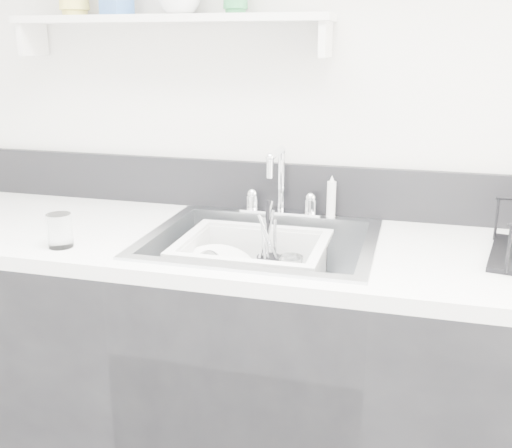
% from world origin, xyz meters
% --- Properties ---
extents(counter_run, '(3.20, 0.62, 0.92)m').
position_xyz_m(counter_run, '(0.00, 1.19, 0.46)').
color(counter_run, black).
rests_on(counter_run, ground).
extents(backsplash, '(3.20, 0.02, 0.16)m').
position_xyz_m(backsplash, '(0.00, 1.49, 1.00)').
color(backsplash, black).
rests_on(backsplash, counter_run).
extents(sink, '(0.64, 0.52, 0.20)m').
position_xyz_m(sink, '(0.00, 1.19, 0.83)').
color(sink, silver).
rests_on(sink, counter_run).
extents(faucet, '(0.26, 0.18, 0.23)m').
position_xyz_m(faucet, '(0.00, 1.44, 0.98)').
color(faucet, silver).
rests_on(faucet, counter_run).
extents(side_sprayer, '(0.03, 0.03, 0.14)m').
position_xyz_m(side_sprayer, '(0.16, 1.44, 0.99)').
color(side_sprayer, silver).
rests_on(side_sprayer, counter_run).
extents(wall_shelf, '(1.00, 0.16, 0.12)m').
position_xyz_m(wall_shelf, '(-0.35, 1.42, 1.51)').
color(wall_shelf, silver).
rests_on(wall_shelf, room_shell).
extents(wash_tub, '(0.50, 0.45, 0.16)m').
position_xyz_m(wash_tub, '(-0.02, 1.19, 0.83)').
color(wash_tub, silver).
rests_on(wash_tub, sink).
extents(plate_stack, '(0.27, 0.27, 0.11)m').
position_xyz_m(plate_stack, '(-0.11, 1.15, 0.80)').
color(plate_stack, white).
rests_on(plate_stack, wash_tub).
extents(utensil_cup, '(0.07, 0.07, 0.24)m').
position_xyz_m(utensil_cup, '(0.02, 1.22, 0.82)').
color(utensil_cup, black).
rests_on(utensil_cup, wash_tub).
extents(ladle, '(0.32, 0.18, 0.09)m').
position_xyz_m(ladle, '(-0.08, 1.17, 0.81)').
color(ladle, silver).
rests_on(ladle, wash_tub).
extents(tumbler_in_tub, '(0.08, 0.08, 0.10)m').
position_xyz_m(tumbler_in_tub, '(0.08, 1.22, 0.82)').
color(tumbler_in_tub, white).
rests_on(tumbler_in_tub, wash_tub).
extents(tumbler_counter, '(0.08, 0.08, 0.09)m').
position_xyz_m(tumbler_counter, '(-0.51, 0.99, 0.97)').
color(tumbler_counter, white).
rests_on(tumbler_counter, counter_run).
extents(bowl_small, '(0.12, 0.12, 0.04)m').
position_xyz_m(bowl_small, '(0.07, 1.12, 0.78)').
color(bowl_small, white).
rests_on(bowl_small, wash_tub).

